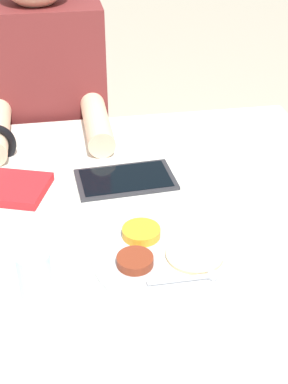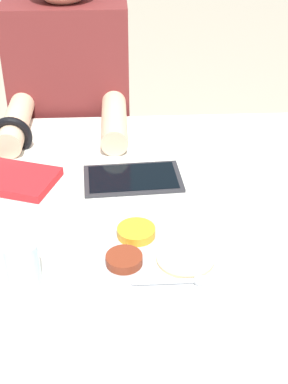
% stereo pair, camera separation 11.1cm
% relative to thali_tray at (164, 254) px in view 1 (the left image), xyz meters
% --- Properties ---
extents(dining_table, '(1.14, 0.98, 0.77)m').
position_rel_thali_tray_xyz_m(dining_table, '(-0.07, 0.17, -0.39)').
color(dining_table, silver).
rests_on(dining_table, ground_plane).
extents(thali_tray, '(0.29, 0.29, 0.03)m').
position_rel_thali_tray_xyz_m(thali_tray, '(0.00, 0.00, 0.00)').
color(thali_tray, '#B7BABF').
rests_on(thali_tray, dining_table).
extents(red_notebook, '(0.24, 0.20, 0.02)m').
position_rel_thali_tray_xyz_m(red_notebook, '(-0.32, 0.30, 0.00)').
color(red_notebook, silver).
rests_on(red_notebook, dining_table).
extents(tablet_device, '(0.24, 0.15, 0.01)m').
position_rel_thali_tray_xyz_m(tablet_device, '(-0.03, 0.29, -0.00)').
color(tablet_device, '#28282D').
rests_on(tablet_device, dining_table).
extents(person_diner, '(0.37, 0.48, 1.25)m').
position_rel_thali_tray_xyz_m(person_diner, '(-0.21, 0.77, -0.18)').
color(person_diner, black).
rests_on(person_diner, ground_plane).
extents(drinking_glass, '(0.06, 0.06, 0.09)m').
position_rel_thali_tray_xyz_m(drinking_glass, '(-0.24, -0.05, 0.03)').
color(drinking_glass, silver).
rests_on(drinking_glass, dining_table).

